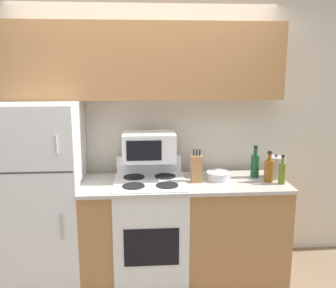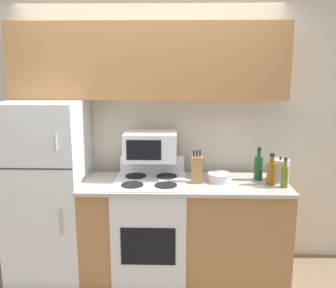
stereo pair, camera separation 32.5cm
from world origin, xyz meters
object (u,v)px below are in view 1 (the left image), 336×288
Objects in this scene: bottle_whiskey at (269,170)px; bottle_wine_green at (255,165)px; knife_block at (196,169)px; bowl at (218,175)px; microwave at (149,146)px; refrigerator at (44,193)px; bottle_olive_oil at (282,172)px; kettle at (275,167)px; stove at (150,228)px.

bottle_wine_green reaches higher than bottle_whiskey.
knife_block is 1.35× the size of bowl.
microwave reaches higher than bottle_whiskey.
bottle_whiskey is at bearing -12.01° from bowl.
bowl is at bearing -0.97° from refrigerator.
refrigerator is 6.27× the size of bottle_olive_oil.
bottle_whiskey is at bearing 144.32° from bottle_olive_oil.
refrigerator is at bearing -179.23° from bottle_wine_green.
bottle_wine_green reaches higher than kettle.
refrigerator is 5.82× the size of bottle_whiskey.
bottle_wine_green reaches higher than bottle_olive_oil.
bottle_whiskey is at bearing -9.71° from microwave.
bowl is 0.79× the size of bottle_whiskey.
microwave reaches higher than bowl.
bottle_whiskey is (1.06, -0.06, 0.55)m from stove.
refrigerator is 2.12m from bottle_olive_oil.
stove is 4.90× the size of kettle.
knife_block reaches higher than bottle_olive_oil.
bottle_whiskey is 0.17m from bottle_wine_green.
stove is at bearing -177.00° from kettle.
knife_block is at bearing -166.77° from bowl.
microwave is 1.09m from bottle_whiskey.
bottle_wine_green reaches higher than knife_block.
bottle_wine_green is at bearing 172.42° from kettle.
bottle_olive_oil is 0.28m from bottle_wine_green.
bottle_olive_oil is (1.15, -0.13, 0.54)m from stove.
kettle is at bearing 3.00° from stove.
refrigerator reaches higher than bottle_olive_oil.
refrigerator is at bearing 176.36° from stove.
bowl is 0.73× the size of bottle_wine_green.
microwave is 2.13× the size of kettle.
microwave is at bearing 167.79° from bottle_olive_oil.
bottle_whiskey reaches higher than kettle.
bottle_whiskey reaches higher than stove.
knife_block is (1.36, -0.08, 0.22)m from refrigerator.
stove is 1.13m from bottle_wine_green.
bottle_whiskey reaches higher than bottle_olive_oil.
microwave is at bearing 171.91° from bowl.
bottle_olive_oil is at bearing -16.90° from bowl.
stove is at bearing -88.53° from microwave.
refrigerator is 5.48× the size of knife_block.
stove is 3.88× the size of bottle_whiskey.
microwave reaches higher than bottle_wine_green.
stove is at bearing -3.64° from refrigerator.
bottle_olive_oil is at bearing -5.12° from refrigerator.
refrigerator is at bearing 179.03° from bowl.
bottle_wine_green is at bearing 0.77° from refrigerator.
kettle is (0.54, 0.03, 0.06)m from bowl.
microwave is 1.58× the size of bottle_wine_green.
knife_block is 1.14× the size of bottle_olive_oil.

